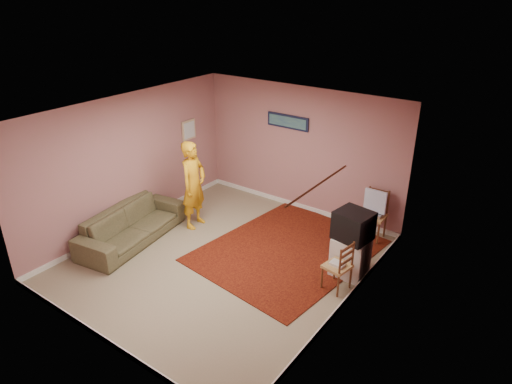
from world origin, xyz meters
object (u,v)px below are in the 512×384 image
Objects in this scene: tv_cabinet at (350,256)px; sofa at (132,225)px; crt_tv at (353,225)px; person at (194,185)px; chair_b at (338,260)px; chair_a at (374,210)px.

sofa is (-3.75, -1.35, -0.02)m from tv_cabinet.
crt_tv is 4.03m from sofa.
person reaches higher than sofa.
tv_cabinet is 0.51m from chair_b.
person is (0.55, 1.12, 0.55)m from sofa.
chair_b is at bearing -102.40° from person.
person reaches higher than tv_cabinet.
tv_cabinet is 3.25m from person.
tv_cabinet is 0.31× the size of sofa.
crt_tv is 0.35× the size of person.
sofa is at bearing -66.86° from chair_b.
sofa is (-3.58, -2.68, -0.26)m from chair_a.
crt_tv is at bearing -84.60° from chair_a.
crt_tv reaches higher than sofa.
person reaches higher than chair_b.
chair_b is 3.23m from person.
tv_cabinet is 1.31× the size of chair_a.
chair_b is at bearing -85.56° from sofa.
crt_tv is 1.37m from chair_a.
tv_cabinet is at bearing -78.87° from sofa.
sofa is at bearing -144.75° from chair_a.
chair_a is 0.24× the size of sofa.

